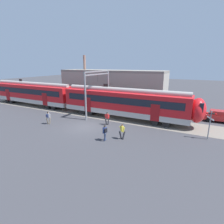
# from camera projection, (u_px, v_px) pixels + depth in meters

# --- Properties ---
(ground_plane) EXTENTS (160.00, 160.00, 0.00)m
(ground_plane) POSITION_uv_depth(u_px,v_px,m) (85.00, 127.00, 21.46)
(ground_plane) COLOR #38383D
(track_bed) EXTENTS (80.00, 4.40, 0.01)m
(track_bed) POSITION_uv_depth(u_px,v_px,m) (64.00, 109.00, 29.96)
(track_bed) COLOR slate
(track_bed) RESTS_ON ground
(commuter_train) EXTENTS (38.05, 3.07, 4.73)m
(commuter_train) POSITION_uv_depth(u_px,v_px,m) (75.00, 97.00, 28.27)
(commuter_train) COLOR #B7B2AD
(commuter_train) RESTS_ON ground
(pedestrian_grey) EXTENTS (0.54, 0.68, 1.67)m
(pedestrian_grey) POSITION_uv_depth(u_px,v_px,m) (48.00, 117.00, 22.26)
(pedestrian_grey) COLOR #6B6051
(pedestrian_grey) RESTS_ON ground
(pedestrian_red) EXTENTS (0.53, 0.64, 1.67)m
(pedestrian_red) POSITION_uv_depth(u_px,v_px,m) (107.00, 118.00, 21.98)
(pedestrian_red) COLOR #28282D
(pedestrian_red) RESTS_ON ground
(pedestrian_navy) EXTENTS (0.57, 0.66, 1.67)m
(pedestrian_navy) POSITION_uv_depth(u_px,v_px,m) (105.00, 132.00, 17.35)
(pedestrian_navy) COLOR navy
(pedestrian_navy) RESTS_ON ground
(pedestrian_yellow) EXTENTS (0.67, 0.46, 1.67)m
(pedestrian_yellow) POSITION_uv_depth(u_px,v_px,m) (122.00, 130.00, 17.73)
(pedestrian_yellow) COLOR #28282D
(pedestrian_yellow) RESTS_ON ground
(parked_car_red) EXTENTS (4.04, 1.83, 1.54)m
(parked_car_red) POSITION_uv_depth(u_px,v_px,m) (219.00, 116.00, 23.21)
(parked_car_red) COLOR #B22323
(parked_car_red) RESTS_ON ground
(catenary_gantry) EXTENTS (0.24, 6.64, 6.53)m
(catenary_gantry) POSITION_uv_depth(u_px,v_px,m) (98.00, 86.00, 25.76)
(catenary_gantry) COLOR gray
(catenary_gantry) RESTS_ON ground
(crossing_signal) EXTENTS (0.96, 0.22, 3.00)m
(crossing_signal) POSITION_uv_depth(u_px,v_px,m) (210.00, 121.00, 17.42)
(crossing_signal) COLOR gray
(crossing_signal) RESTS_ON ground
(background_building) EXTENTS (20.36, 5.00, 9.20)m
(background_building) POSITION_uv_depth(u_px,v_px,m) (111.00, 87.00, 33.59)
(background_building) COLOR gray
(background_building) RESTS_ON ground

